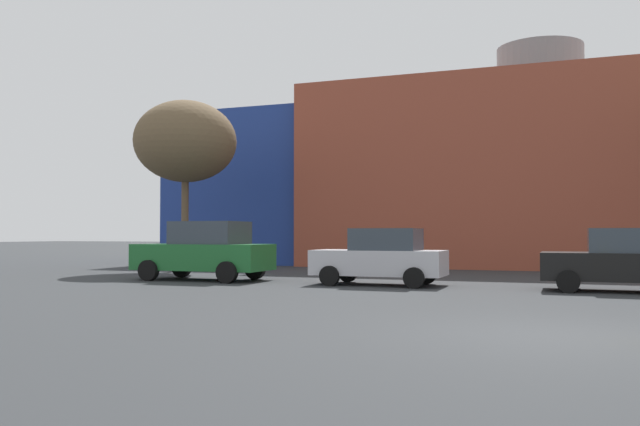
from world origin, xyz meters
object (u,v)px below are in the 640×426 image
at_px(bare_tree_1, 185,142).
at_px(parked_car_2, 621,260).
at_px(parked_car_1, 381,257).
at_px(parked_car_0, 205,251).

bearing_deg(bare_tree_1, parked_car_2, -15.96).
relative_size(parked_car_1, parked_car_2, 1.01).
bearing_deg(bare_tree_1, parked_car_1, -25.58).
distance_m(parked_car_0, parked_car_2, 12.30).
relative_size(parked_car_2, bare_tree_1, 0.54).
distance_m(parked_car_0, parked_car_1, 5.89).
relative_size(parked_car_1, bare_tree_1, 0.55).
height_order(parked_car_0, bare_tree_1, bare_tree_1).
distance_m(parked_car_0, bare_tree_1, 7.25).
distance_m(parked_car_1, bare_tree_1, 11.44).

